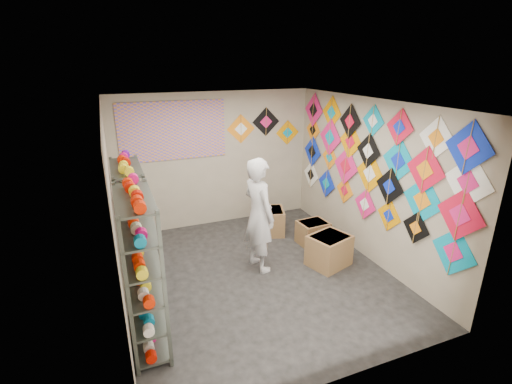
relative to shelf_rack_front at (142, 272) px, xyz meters
name	(u,v)px	position (x,y,z in m)	size (l,w,h in m)	color
ground	(257,275)	(1.78, 0.85, -0.95)	(4.50, 4.50, 0.00)	black
room_walls	(257,177)	(1.78, 0.85, 0.69)	(4.50, 4.50, 4.50)	tan
shelf_rack_front	(142,272)	(0.00, 0.00, 0.00)	(0.40, 1.10, 1.90)	#4C5147
shelf_rack_back	(133,227)	(0.00, 1.30, 0.00)	(0.40, 1.10, 1.90)	#4C5147
string_spools	(136,241)	(0.00, 0.65, 0.10)	(0.12, 2.36, 0.12)	#FB0C70
kite_wall_display	(371,164)	(3.76, 0.78, 0.71)	(0.06, 4.34, 2.06)	#0593B2
back_wall_kites	(263,127)	(2.82, 3.09, 1.00)	(1.61, 0.02, 0.82)	orange
poster	(173,131)	(0.98, 3.08, 1.05)	(2.00, 0.01, 1.10)	#6D55B8
shopkeeper	(259,215)	(1.90, 1.07, -0.01)	(0.58, 0.76, 1.87)	beige
carton_a	(329,250)	(3.01, 0.70, -0.69)	(0.63, 0.53, 0.53)	brown
carton_b	(313,233)	(3.15, 1.48, -0.73)	(0.53, 0.43, 0.43)	brown
carton_c	(270,221)	(2.60, 2.19, -0.70)	(0.52, 0.57, 0.50)	brown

